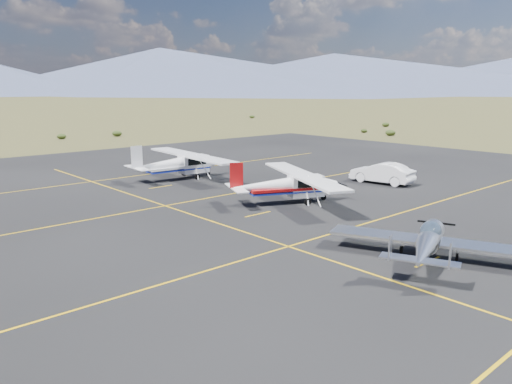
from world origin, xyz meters
name	(u,v)px	position (x,y,z in m)	size (l,w,h in m)	color
ground	(396,232)	(0.00, 0.00, 0.00)	(1600.00, 1600.00, 0.00)	#383D1C
apron	(299,208)	(0.00, 7.00, 0.00)	(72.00, 72.00, 0.02)	black
aircraft_low_wing	(428,241)	(-2.91, -3.41, 0.92)	(6.60, 8.66, 1.93)	silver
aircraft_cessna	(287,184)	(0.37, 8.42, 1.24)	(8.07, 10.65, 2.80)	white
aircraft_plain	(179,163)	(-0.14, 20.34, 1.32)	(7.06, 11.74, 2.97)	white
sedan	(382,173)	(10.71, 8.26, 0.82)	(1.72, 4.92, 1.62)	white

